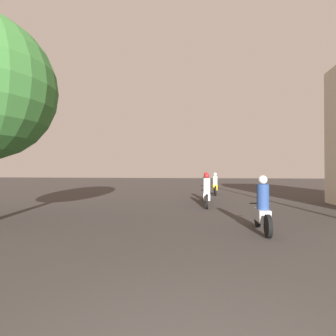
% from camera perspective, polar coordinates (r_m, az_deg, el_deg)
% --- Properties ---
extents(motorcycle_silver, '(0.60, 1.88, 1.55)m').
position_cam_1_polar(motorcycle_silver, '(7.67, 19.89, -8.44)').
color(motorcycle_silver, black).
rests_on(motorcycle_silver, ground_plane).
extents(motorcycle_white, '(0.60, 1.95, 1.57)m').
position_cam_1_polar(motorcycle_white, '(12.30, 8.43, -5.48)').
color(motorcycle_white, black).
rests_on(motorcycle_white, ground_plane).
extents(motorcycle_black, '(0.60, 1.94, 1.60)m').
position_cam_1_polar(motorcycle_black, '(14.75, 8.25, -4.62)').
color(motorcycle_black, black).
rests_on(motorcycle_black, ground_plane).
extents(motorcycle_yellow, '(0.60, 2.14, 1.55)m').
position_cam_1_polar(motorcycle_yellow, '(18.72, 10.21, -3.83)').
color(motorcycle_yellow, black).
rests_on(motorcycle_yellow, ground_plane).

